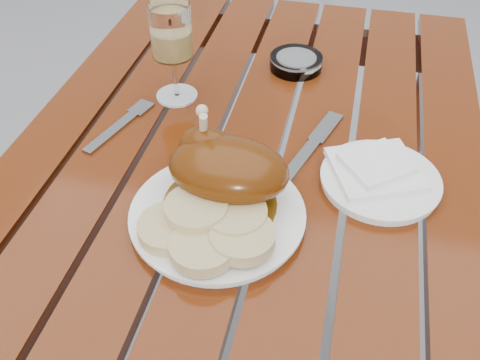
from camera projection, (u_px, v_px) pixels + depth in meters
name	position (u px, v px, depth m)	size (l,w,h in m)	color
table	(246.00, 281.00, 1.17)	(0.80, 1.20, 0.75)	maroon
dinner_plate	(218.00, 215.00, 0.79)	(0.26, 0.26, 0.02)	white
roast_duck	(225.00, 168.00, 0.78)	(0.18, 0.17, 0.13)	#60390A
bread_dumplings	(209.00, 227.00, 0.74)	(0.19, 0.15, 0.04)	tan
wine_glass	(173.00, 54.00, 0.97)	(0.08, 0.08, 0.19)	#DEB965
side_plate	(380.00, 181.00, 0.84)	(0.19, 0.19, 0.02)	white
napkin	(375.00, 169.00, 0.84)	(0.13, 0.12, 0.01)	white
ashtray	(296.00, 62.00, 1.10)	(0.11, 0.11, 0.03)	#B2B7BC
fork	(116.00, 128.00, 0.95)	(0.02, 0.16, 0.01)	gray
knife	(303.00, 157.00, 0.89)	(0.02, 0.21, 0.01)	gray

